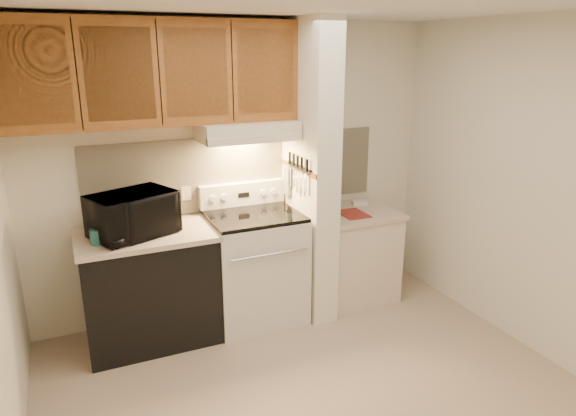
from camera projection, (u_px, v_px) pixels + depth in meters
floor at (315, 393)px, 3.51m from camera, size 3.60×3.60×0.00m
ceiling at (323, 1)px, 2.78m from camera, size 3.60×3.60×0.00m
wall_back at (239, 170)px, 4.45m from camera, size 3.60×2.50×0.02m
wall_right at (532, 189)px, 3.84m from camera, size 0.02×3.00×2.50m
backsplash at (240, 172)px, 4.45m from camera, size 2.60×0.02×0.63m
range_body at (255, 268)px, 4.38m from camera, size 0.76×0.65×0.92m
oven_window at (269, 278)px, 4.10m from camera, size 0.50×0.01×0.30m
oven_handle at (270, 255)px, 4.00m from camera, size 0.65×0.02×0.02m
cooktop at (254, 216)px, 4.24m from camera, size 0.74×0.64×0.03m
range_backguard at (242, 194)px, 4.46m from camera, size 0.76×0.08×0.20m
range_display at (244, 195)px, 4.42m from camera, size 0.10×0.01×0.04m
range_knob_left_outer at (212, 199)px, 4.31m from camera, size 0.05×0.02×0.05m
range_knob_left_inner at (224, 197)px, 4.35m from camera, size 0.05×0.02×0.05m
range_knob_right_inner at (263, 193)px, 4.49m from camera, size 0.05×0.02×0.05m
range_knob_right_outer at (274, 192)px, 4.53m from camera, size 0.05×0.02×0.05m
dishwasher_front at (150, 289)px, 4.06m from camera, size 1.00×0.63×0.87m
left_countertop at (146, 235)px, 3.92m from camera, size 1.04×0.67×0.04m
spoon_rest at (133, 235)px, 3.85m from camera, size 0.23×0.13×0.02m
teal_jar at (97, 237)px, 3.68m from camera, size 0.13×0.13×0.11m
outlet at (186, 193)px, 4.29m from camera, size 0.08×0.01×0.12m
microwave at (133, 214)px, 3.82m from camera, size 0.70×0.60×0.33m
partition_pillar at (310, 173)px, 4.35m from camera, size 0.22×0.70×2.50m
pillar_trim at (297, 168)px, 4.29m from camera, size 0.01×0.70×0.04m
knife_strip at (299, 167)px, 4.23m from camera, size 0.02×0.42×0.04m
knife_blade_a at (306, 183)px, 4.13m from camera, size 0.01×0.03×0.16m
knife_handle_a at (307, 165)px, 4.07m from camera, size 0.02×0.02×0.10m
knife_blade_b at (301, 182)px, 4.20m from camera, size 0.01×0.04×0.18m
knife_handle_b at (302, 163)px, 4.15m from camera, size 0.02×0.02×0.10m
knife_blade_c at (297, 181)px, 4.27m from camera, size 0.01×0.04×0.20m
knife_handle_c at (298, 161)px, 4.22m from camera, size 0.02×0.02×0.10m
knife_blade_d at (294, 177)px, 4.32m from camera, size 0.01×0.04×0.16m
knife_handle_d at (294, 160)px, 4.29m from camera, size 0.02×0.02×0.10m
knife_blade_e at (290, 176)px, 4.41m from camera, size 0.01×0.04×0.18m
knife_handle_e at (290, 158)px, 4.36m from camera, size 0.02×0.02×0.10m
oven_mitt at (287, 181)px, 4.47m from camera, size 0.03×0.10×0.24m
right_cab_base at (353, 257)px, 4.77m from camera, size 0.70×0.60×0.81m
right_countertop at (355, 213)px, 4.65m from camera, size 0.74×0.64×0.04m
red_folder at (353, 214)px, 4.55m from camera, size 0.23×0.30×0.01m
white_box at (360, 203)px, 4.84m from camera, size 0.16×0.13×0.04m
range_hood at (247, 130)px, 4.15m from camera, size 0.78×0.44×0.15m
hood_lip at (256, 140)px, 3.98m from camera, size 0.78×0.04×0.06m
upper_cabinets at (155, 73)px, 3.79m from camera, size 2.18×0.33×0.77m
cab_door_a at (32, 76)px, 3.33m from camera, size 0.46×0.01×0.63m
cab_gap_a at (77, 75)px, 3.43m from camera, size 0.01×0.01×0.73m
cab_door_b at (119, 74)px, 3.54m from camera, size 0.46×0.01×0.63m
cab_gap_b at (159, 74)px, 3.64m from camera, size 0.01×0.01×0.73m
cab_door_c at (197, 73)px, 3.75m from camera, size 0.46×0.01×0.63m
cab_gap_c at (232, 72)px, 3.86m from camera, size 0.01×0.01×0.73m
cab_door_d at (266, 72)px, 3.96m from camera, size 0.46×0.01×0.63m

